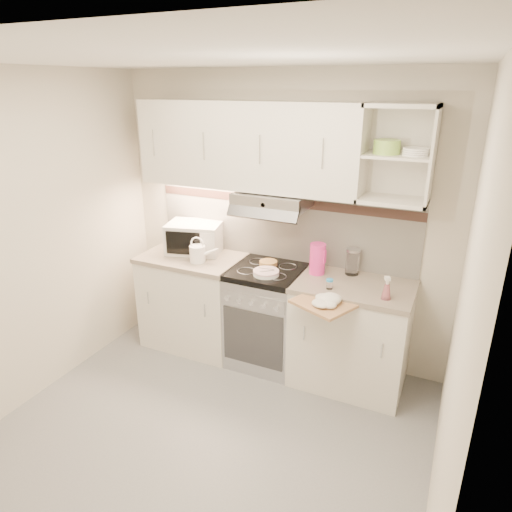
{
  "coord_description": "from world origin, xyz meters",
  "views": [
    {
      "loc": [
        1.42,
        -2.19,
        2.38
      ],
      "look_at": [
        -0.04,
        0.95,
        1.06
      ],
      "focal_mm": 32.0,
      "sensor_mm": 36.0,
      "label": 1
    }
  ],
  "objects_px": {
    "microwave": "(195,237)",
    "cutting_board": "(325,303)",
    "pink_pitcher": "(318,259)",
    "electric_range": "(267,316)",
    "glass_jar": "(353,261)",
    "plate_stack": "(266,273)",
    "watering_can": "(198,253)",
    "spray_bottle": "(387,289)"
  },
  "relations": [
    {
      "from": "microwave",
      "to": "cutting_board",
      "type": "distance_m",
      "value": 1.49
    },
    {
      "from": "electric_range",
      "to": "pink_pitcher",
      "type": "relative_size",
      "value": 3.49
    },
    {
      "from": "pink_pitcher",
      "to": "cutting_board",
      "type": "xyz_separation_m",
      "value": [
        0.2,
        -0.44,
        -0.16
      ]
    },
    {
      "from": "plate_stack",
      "to": "glass_jar",
      "type": "distance_m",
      "value": 0.71
    },
    {
      "from": "microwave",
      "to": "watering_can",
      "type": "height_order",
      "value": "microwave"
    },
    {
      "from": "plate_stack",
      "to": "spray_bottle",
      "type": "distance_m",
      "value": 0.98
    },
    {
      "from": "electric_range",
      "to": "glass_jar",
      "type": "relative_size",
      "value": 4.09
    },
    {
      "from": "cutting_board",
      "to": "microwave",
      "type": "bearing_deg",
      "value": -174.9
    },
    {
      "from": "pink_pitcher",
      "to": "electric_range",
      "type": "bearing_deg",
      "value": -155.29
    },
    {
      "from": "spray_bottle",
      "to": "cutting_board",
      "type": "height_order",
      "value": "spray_bottle"
    },
    {
      "from": "glass_jar",
      "to": "plate_stack",
      "type": "bearing_deg",
      "value": -153.46
    },
    {
      "from": "microwave",
      "to": "spray_bottle",
      "type": "height_order",
      "value": "microwave"
    },
    {
      "from": "microwave",
      "to": "glass_jar",
      "type": "distance_m",
      "value": 1.47
    },
    {
      "from": "microwave",
      "to": "spray_bottle",
      "type": "distance_m",
      "value": 1.83
    },
    {
      "from": "watering_can",
      "to": "cutting_board",
      "type": "xyz_separation_m",
      "value": [
        1.23,
        -0.26,
        -0.11
      ]
    },
    {
      "from": "electric_range",
      "to": "cutting_board",
      "type": "relative_size",
      "value": 2.25
    },
    {
      "from": "cutting_board",
      "to": "spray_bottle",
      "type": "bearing_deg",
      "value": 50.22
    },
    {
      "from": "pink_pitcher",
      "to": "glass_jar",
      "type": "xyz_separation_m",
      "value": [
        0.27,
        0.11,
        -0.02
      ]
    },
    {
      "from": "spray_bottle",
      "to": "pink_pitcher",
      "type": "bearing_deg",
      "value": 133.32
    },
    {
      "from": "electric_range",
      "to": "microwave",
      "type": "xyz_separation_m",
      "value": [
        -0.79,
        0.12,
        0.59
      ]
    },
    {
      "from": "spray_bottle",
      "to": "cutting_board",
      "type": "bearing_deg",
      "value": -178.2
    },
    {
      "from": "pink_pitcher",
      "to": "glass_jar",
      "type": "relative_size",
      "value": 1.17
    },
    {
      "from": "plate_stack",
      "to": "pink_pitcher",
      "type": "height_order",
      "value": "pink_pitcher"
    },
    {
      "from": "watering_can",
      "to": "glass_jar",
      "type": "relative_size",
      "value": 1.23
    },
    {
      "from": "plate_stack",
      "to": "electric_range",
      "type": "bearing_deg",
      "value": 109.41
    },
    {
      "from": "microwave",
      "to": "pink_pitcher",
      "type": "distance_m",
      "value": 1.2
    },
    {
      "from": "electric_range",
      "to": "watering_can",
      "type": "distance_m",
      "value": 0.82
    },
    {
      "from": "pink_pitcher",
      "to": "microwave",
      "type": "bearing_deg",
      "value": -168.29
    },
    {
      "from": "spray_bottle",
      "to": "cutting_board",
      "type": "xyz_separation_m",
      "value": [
        -0.4,
        -0.2,
        -0.1
      ]
    },
    {
      "from": "glass_jar",
      "to": "cutting_board",
      "type": "height_order",
      "value": "glass_jar"
    },
    {
      "from": "plate_stack",
      "to": "pink_pitcher",
      "type": "relative_size",
      "value": 0.83
    },
    {
      "from": "microwave",
      "to": "cutting_board",
      "type": "xyz_separation_m",
      "value": [
        1.4,
        -0.48,
        -0.17
      ]
    },
    {
      "from": "watering_can",
      "to": "glass_jar",
      "type": "xyz_separation_m",
      "value": [
        1.29,
        0.3,
        0.03
      ]
    },
    {
      "from": "watering_can",
      "to": "microwave",
      "type": "bearing_deg",
      "value": 116.81
    },
    {
      "from": "plate_stack",
      "to": "pink_pitcher",
      "type": "distance_m",
      "value": 0.44
    },
    {
      "from": "microwave",
      "to": "glass_jar",
      "type": "bearing_deg",
      "value": -11.39
    },
    {
      "from": "pink_pitcher",
      "to": "glass_jar",
      "type": "bearing_deg",
      "value": 35.46
    },
    {
      "from": "electric_range",
      "to": "microwave",
      "type": "distance_m",
      "value": 0.99
    },
    {
      "from": "microwave",
      "to": "plate_stack",
      "type": "xyz_separation_m",
      "value": [
        0.83,
        -0.24,
        -0.12
      ]
    },
    {
      "from": "plate_stack",
      "to": "spray_bottle",
      "type": "height_order",
      "value": "spray_bottle"
    },
    {
      "from": "electric_range",
      "to": "plate_stack",
      "type": "bearing_deg",
      "value": -70.59
    },
    {
      "from": "glass_jar",
      "to": "watering_can",
      "type": "bearing_deg",
      "value": -167.13
    }
  ]
}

